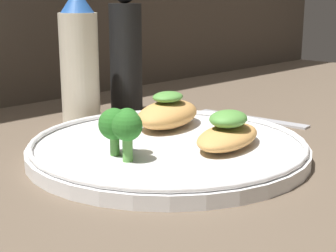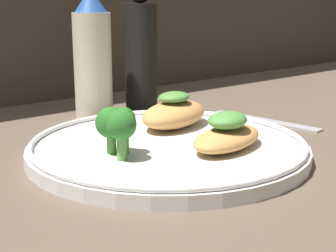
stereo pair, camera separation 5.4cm
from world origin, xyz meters
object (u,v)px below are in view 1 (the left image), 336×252
object	(u,v)px
plate	(168,147)
broccoli_bunch	(122,126)
pepper_grinder	(126,54)
sauce_bottle	(79,59)

from	to	relation	value
plate	broccoli_bunch	distance (cm)	7.67
plate	broccoli_bunch	xyz separation A→B (cm)	(-6.73, -0.18, 3.68)
plate	pepper_grinder	distance (cm)	24.12
broccoli_bunch	pepper_grinder	distance (cm)	27.24
plate	broccoli_bunch	size ratio (longest dim) A/B	5.52
plate	pepper_grinder	bearing A→B (deg)	60.37
pepper_grinder	plate	bearing A→B (deg)	-119.63
sauce_bottle	plate	bearing A→B (deg)	-98.34
broccoli_bunch	plate	bearing A→B (deg)	1.50
broccoli_bunch	pepper_grinder	xyz separation A→B (cm)	(18.01, 20.02, 4.12)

